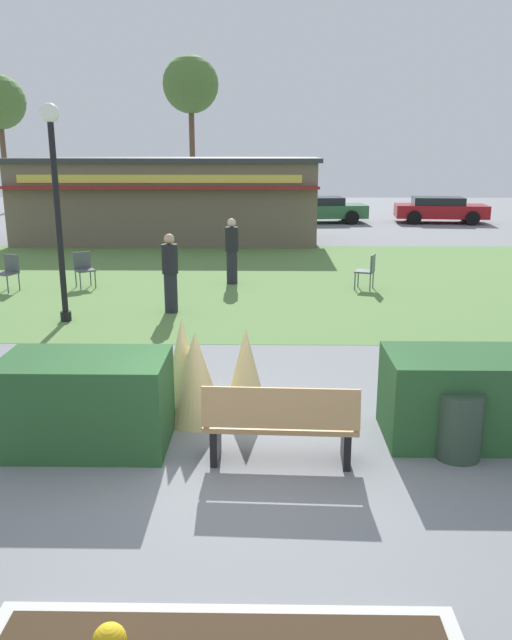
% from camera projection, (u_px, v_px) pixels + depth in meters
% --- Properties ---
extents(ground_plane, '(80.00, 80.00, 0.00)m').
position_uv_depth(ground_plane, '(233.00, 462.00, 7.17)').
color(ground_plane, slate).
extents(lawn_patch, '(36.00, 12.00, 0.01)m').
position_uv_depth(lawn_patch, '(253.00, 279.00, 17.24)').
color(lawn_patch, '#5B8442').
rests_on(lawn_patch, ground_plane).
extents(park_bench, '(1.72, 0.59, 0.95)m').
position_uv_depth(park_bench, '(281.00, 424.00, 7.01)').
color(park_bench, tan).
rests_on(park_bench, ground_plane).
extents(hedge_left, '(1.91, 1.10, 1.09)m').
position_uv_depth(hedge_left, '(86.00, 402.00, 7.44)').
color(hedge_left, '#28562B').
rests_on(hedge_left, ground_plane).
extents(hedge_right, '(2.33, 1.10, 1.06)m').
position_uv_depth(hedge_right, '(483.00, 397.00, 7.65)').
color(hedge_right, '#28562B').
rests_on(hedge_right, ground_plane).
extents(ornamental_grass_behind_left, '(0.76, 0.76, 1.19)m').
position_uv_depth(ornamental_grass_behind_left, '(196.00, 377.00, 8.12)').
color(ornamental_grass_behind_left, '#D1BC7F').
rests_on(ornamental_grass_behind_left, ground_plane).
extents(ornamental_grass_behind_right, '(0.63, 0.63, 1.34)m').
position_uv_depth(ornamental_grass_behind_right, '(183.00, 368.00, 8.24)').
color(ornamental_grass_behind_right, '#D1BC7F').
rests_on(ornamental_grass_behind_right, ground_plane).
extents(ornamental_grass_behind_center, '(0.59, 0.59, 1.15)m').
position_uv_depth(ornamental_grass_behind_center, '(246.00, 370.00, 8.44)').
color(ornamental_grass_behind_center, '#D1BC7F').
rests_on(ornamental_grass_behind_center, ground_plane).
extents(lamppost_mid, '(0.36, 0.36, 4.24)m').
position_uv_depth(lamppost_mid, '(56.00, 188.00, 12.34)').
color(lamppost_mid, black).
rests_on(lamppost_mid, ground_plane).
extents(trash_bin, '(0.52, 0.52, 0.78)m').
position_uv_depth(trash_bin, '(459.00, 425.00, 7.20)').
color(trash_bin, '#2D4233').
rests_on(trash_bin, ground_plane).
extents(food_kiosk, '(11.25, 4.30, 3.08)m').
position_uv_depth(food_kiosk, '(168.00, 199.00, 23.98)').
color(food_kiosk, '#6B5B4C').
rests_on(food_kiosk, ground_plane).
extents(cafe_chair_west, '(0.58, 0.58, 0.89)m').
position_uv_depth(cafe_chair_west, '(9.00, 270.00, 15.67)').
color(cafe_chair_west, '#4C5156').
rests_on(cafe_chair_west, ground_plane).
extents(cafe_chair_center, '(0.56, 0.56, 0.89)m').
position_uv_depth(cafe_chair_center, '(368.00, 269.00, 15.82)').
color(cafe_chair_center, '#4C5156').
rests_on(cafe_chair_center, ground_plane).
extents(cafe_chair_north, '(0.61, 0.61, 0.89)m').
position_uv_depth(cafe_chair_north, '(84.00, 267.00, 16.08)').
color(cafe_chair_north, '#4C5156').
rests_on(cafe_chair_north, ground_plane).
extents(person_strolling, '(0.34, 0.34, 1.69)m').
position_uv_depth(person_strolling, '(232.00, 251.00, 16.42)').
color(person_strolling, '#23232D').
rests_on(person_strolling, ground_plane).
extents(person_standing, '(0.34, 0.34, 1.69)m').
position_uv_depth(person_standing, '(170.00, 273.00, 13.50)').
color(person_standing, '#23232D').
rests_on(person_standing, ground_plane).
extents(parked_car_west_slot, '(4.36, 2.37, 1.20)m').
position_uv_depth(parked_car_west_slot, '(214.00, 209.00, 30.24)').
color(parked_car_west_slot, '#B7BABF').
rests_on(parked_car_west_slot, ground_plane).
extents(parked_car_center_slot, '(4.33, 2.31, 1.20)m').
position_uv_depth(parked_car_center_slot, '(320.00, 209.00, 30.16)').
color(parked_car_center_slot, '#2D6638').
rests_on(parked_car_center_slot, ground_plane).
extents(parked_car_east_slot, '(4.36, 2.38, 1.20)m').
position_uv_depth(parked_car_east_slot, '(440.00, 209.00, 30.08)').
color(parked_car_east_slot, maroon).
rests_on(parked_car_east_slot, ground_plane).
extents(tree_left_bg, '(2.80, 2.80, 7.91)m').
position_uv_depth(tree_left_bg, '(191.00, 86.00, 31.88)').
color(tree_left_bg, brown).
rests_on(tree_left_bg, ground_plane).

